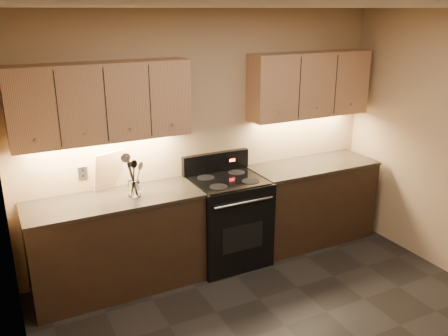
{
  "coord_description": "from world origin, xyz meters",
  "views": [
    {
      "loc": [
        -2.03,
        -2.37,
        2.59
      ],
      "look_at": [
        -0.08,
        1.45,
        1.15
      ],
      "focal_mm": 38.0,
      "sensor_mm": 36.0,
      "label": 1
    }
  ],
  "objects": [
    {
      "name": "wooden_spoon",
      "position": [
        -0.92,
        1.67,
        1.1
      ],
      "size": [
        0.17,
        0.09,
        0.31
      ],
      "primitive_type": null,
      "rotation": [
        0.01,
        0.35,
        0.26
      ],
      "color": "tan",
      "rests_on": "utensil_crock"
    },
    {
      "name": "steel_spatula",
      "position": [
        -0.89,
        1.67,
        1.14
      ],
      "size": [
        0.18,
        0.13,
        0.4
      ],
      "primitive_type": null,
      "rotation": [
        -0.0,
        -0.21,
        -0.32
      ],
      "color": "silver",
      "rests_on": "utensil_crock"
    },
    {
      "name": "wall_left",
      "position": [
        -2.0,
        0.0,
        1.3
      ],
      "size": [
        0.04,
        4.0,
        2.6
      ],
      "primitive_type": "cube",
      "color": "tan",
      "rests_on": "ground"
    },
    {
      "name": "cutting_board",
      "position": [
        -1.06,
        1.95,
        1.12
      ],
      "size": [
        0.32,
        0.19,
        0.38
      ],
      "primitive_type": "cube",
      "rotation": [
        0.21,
        0.0,
        0.33
      ],
      "color": "tan",
      "rests_on": "counter_left"
    },
    {
      "name": "utensil_crock",
      "position": [
        -0.9,
        1.67,
        1.0
      ],
      "size": [
        0.15,
        0.15,
        0.15
      ],
      "color": "white",
      "rests_on": "counter_left"
    },
    {
      "name": "counter_right",
      "position": [
        1.18,
        1.7,
        0.47
      ],
      "size": [
        1.46,
        0.62,
        0.93
      ],
      "color": "black",
      "rests_on": "ground"
    },
    {
      "name": "steel_skimmer",
      "position": [
        -0.86,
        1.66,
        1.14
      ],
      "size": [
        0.2,
        0.14,
        0.41
      ],
      "primitive_type": null,
      "rotation": [
        -0.11,
        -0.27,
        -0.07
      ],
      "color": "silver",
      "rests_on": "utensil_crock"
    },
    {
      "name": "stove",
      "position": [
        0.08,
        1.68,
        0.48
      ],
      "size": [
        0.76,
        0.68,
        1.14
      ],
      "color": "black",
      "rests_on": "ground"
    },
    {
      "name": "outlet_plate",
      "position": [
        -1.3,
        1.99,
        1.12
      ],
      "size": [
        0.08,
        0.01,
        0.12
      ],
      "primitive_type": "cube",
      "color": "#B2B5BA",
      "rests_on": "wall_back"
    },
    {
      "name": "black_spoon",
      "position": [
        -0.91,
        1.7,
        1.12
      ],
      "size": [
        0.07,
        0.14,
        0.36
      ],
      "primitive_type": null,
      "rotation": [
        0.22,
        0.04,
        -0.12
      ],
      "color": "black",
      "rests_on": "utensil_crock"
    },
    {
      "name": "counter_left",
      "position": [
        -1.1,
        1.7,
        0.47
      ],
      "size": [
        1.62,
        0.62,
        0.93
      ],
      "color": "black",
      "rests_on": "ground"
    },
    {
      "name": "upper_cab_right",
      "position": [
        1.18,
        1.85,
        1.8
      ],
      "size": [
        1.44,
        0.3,
        0.7
      ],
      "primitive_type": "cube",
      "color": "tan",
      "rests_on": "wall_back"
    },
    {
      "name": "black_turner",
      "position": [
        -0.89,
        1.66,
        1.11
      ],
      "size": [
        0.15,
        0.14,
        0.34
      ],
      "primitive_type": null,
      "rotation": [
        -0.17,
        -0.08,
        0.4
      ],
      "color": "black",
      "rests_on": "utensil_crock"
    },
    {
      "name": "upper_cab_left",
      "position": [
        -1.1,
        1.85,
        1.8
      ],
      "size": [
        1.6,
        0.3,
        0.7
      ],
      "primitive_type": "cube",
      "color": "tan",
      "rests_on": "wall_back"
    },
    {
      "name": "wall_back",
      "position": [
        0.0,
        2.0,
        1.3
      ],
      "size": [
        4.0,
        0.04,
        2.6
      ],
      "primitive_type": "cube",
      "color": "tan",
      "rests_on": "ground"
    },
    {
      "name": "ceiling",
      "position": [
        0.0,
        0.0,
        2.6
      ],
      "size": [
        4.0,
        4.0,
        0.0
      ],
      "primitive_type": "plane",
      "rotation": [
        3.14,
        0.0,
        0.0
      ],
      "color": "silver",
      "rests_on": "wall_back"
    }
  ]
}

